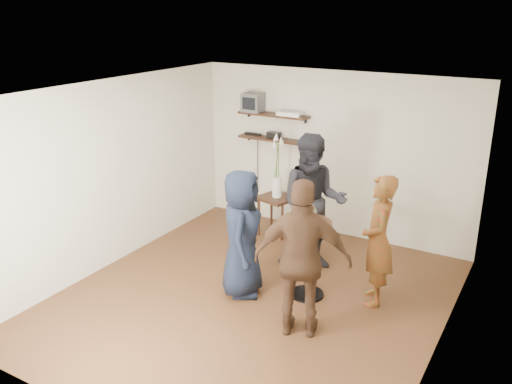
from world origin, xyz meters
TOP-DOWN VIEW (x-y plane):
  - room at (0.00, 0.00)m, footprint 4.58×5.08m
  - shelf_upper at (-1.00, 2.38)m, footprint 1.20×0.25m
  - shelf_lower at (-1.00, 2.38)m, footprint 1.20×0.25m
  - crt_monitor at (-1.37, 2.38)m, footprint 0.32×0.30m
  - dvd_deck at (-0.69, 2.38)m, footprint 0.40×0.24m
  - radio at (-0.99, 2.38)m, footprint 0.22×0.10m
  - power_strip at (-1.41, 2.42)m, footprint 0.30×0.05m
  - side_table at (-0.72, 1.99)m, footprint 0.63×0.63m
  - vase_lilies at (-0.72, 1.99)m, footprint 0.20×0.21m
  - drinks_table at (0.57, 0.43)m, footprint 0.56×0.56m
  - wine_glass_fl at (0.50, 0.39)m, footprint 0.07×0.07m
  - wine_glass_fr at (0.64, 0.39)m, footprint 0.06×0.06m
  - wine_glass_bl at (0.55, 0.50)m, footprint 0.06×0.06m
  - wine_glass_br at (0.60, 0.44)m, footprint 0.06×0.06m
  - person_plaid at (1.34, 0.73)m, footprint 0.58×0.70m
  - person_dark at (0.26, 1.20)m, footprint 1.13×1.02m
  - person_navy at (-0.19, 0.09)m, footprint 0.81×0.95m
  - person_brown at (0.85, -0.35)m, footprint 1.15×0.78m

SIDE VIEW (x-z plane):
  - side_table at x=-0.72m, z-range 0.21..0.84m
  - drinks_table at x=0.57m, z-range 0.14..1.16m
  - person_navy at x=-0.19m, z-range 0.00..1.65m
  - person_plaid at x=1.34m, z-range 0.00..1.65m
  - person_brown at x=0.85m, z-range 0.00..1.82m
  - person_dark at x=0.26m, z-range 0.00..1.92m
  - vase_lilies at x=-0.72m, z-range 0.43..1.49m
  - wine_glass_fr at x=0.64m, z-range 1.05..1.23m
  - wine_glass_br at x=0.60m, z-range 1.05..1.24m
  - wine_glass_bl at x=0.55m, z-range 1.05..1.24m
  - wine_glass_fl at x=0.50m, z-range 1.05..1.27m
  - room at x=0.00m, z-range -0.04..2.64m
  - shelf_lower at x=-1.00m, z-range 1.43..1.47m
  - power_strip at x=-1.41m, z-range 1.47..1.50m
  - radio at x=-0.99m, z-range 1.47..1.57m
  - shelf_upper at x=-1.00m, z-range 1.83..1.87m
  - dvd_deck at x=-0.69m, z-range 1.87..1.93m
  - crt_monitor at x=-1.37m, z-range 1.87..2.17m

